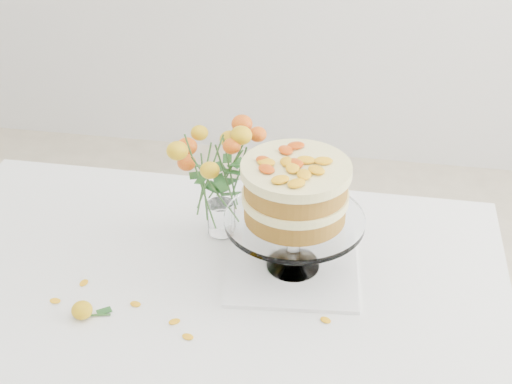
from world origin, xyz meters
TOP-DOWN VIEW (x-y plane):
  - table at (0.00, 0.00)m, footprint 1.43×0.93m
  - napkin at (0.21, 0.09)m, footprint 0.33×0.33m
  - cake_stand at (0.21, 0.09)m, footprint 0.32×0.32m
  - rose_vase at (0.01, 0.20)m, footprint 0.28×0.28m
  - loose_rose_near at (-0.22, -0.16)m, footprint 0.08×0.05m
  - stray_petal_a at (-0.12, -0.10)m, footprint 0.03×0.02m
  - stray_petal_b at (-0.02, -0.14)m, footprint 0.03×0.02m
  - stray_petal_c at (0.02, -0.18)m, footprint 0.03×0.02m
  - stray_petal_d at (-0.26, -0.05)m, footprint 0.03×0.02m
  - stray_petal_e at (-0.30, -0.12)m, footprint 0.03×0.02m
  - stray_petal_f at (0.30, -0.08)m, footprint 0.03×0.02m

SIDE VIEW (x-z plane):
  - table at x=0.00m, z-range 0.30..1.05m
  - stray_petal_a at x=-0.12m, z-range 0.76..0.76m
  - stray_petal_b at x=-0.02m, z-range 0.76..0.76m
  - stray_petal_c at x=0.02m, z-range 0.76..0.76m
  - stray_petal_d at x=-0.26m, z-range 0.76..0.76m
  - stray_petal_e at x=-0.30m, z-range 0.76..0.76m
  - stray_petal_f at x=0.30m, z-range 0.76..0.76m
  - napkin at x=0.21m, z-range 0.76..0.77m
  - loose_rose_near at x=-0.22m, z-range 0.76..0.79m
  - cake_stand at x=0.21m, z-range 0.81..1.10m
  - rose_vase at x=0.01m, z-range 0.79..1.14m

